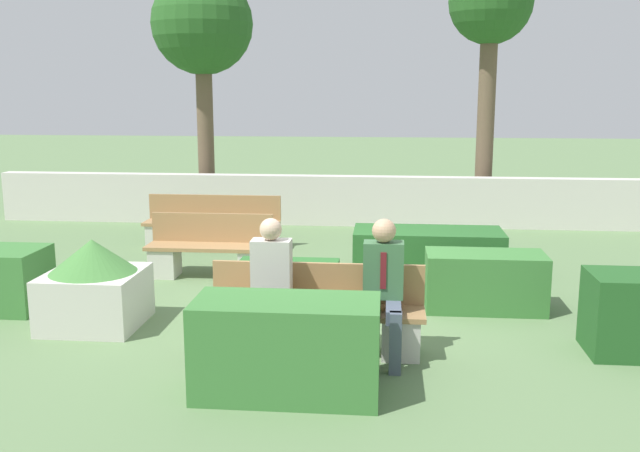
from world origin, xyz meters
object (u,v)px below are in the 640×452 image
at_px(bench_right_side, 210,254).
at_px(tree_leftmost, 202,28).
at_px(tree_center_left, 490,14).
at_px(bench_left_side, 212,228).
at_px(person_seated_man, 383,284).
at_px(bench_front, 316,319).
at_px(person_seated_woman, 270,282).
at_px(planter_corner_left, 94,284).

relative_size(bench_right_side, tree_leftmost, 0.36).
distance_m(bench_right_side, tree_center_left, 7.19).
bearing_deg(bench_left_side, person_seated_man, -49.61).
xyz_separation_m(bench_front, person_seated_woman, (-0.43, -0.14, 0.40)).
bearing_deg(bench_left_side, planter_corner_left, -86.23).
xyz_separation_m(bench_front, person_seated_man, (0.65, -0.14, 0.41)).
xyz_separation_m(bench_right_side, tree_center_left, (4.24, 4.58, 3.57)).
relative_size(person_seated_man, tree_leftmost, 0.28).
relative_size(planter_corner_left, tree_center_left, 0.20).
xyz_separation_m(person_seated_woman, tree_leftmost, (-2.50, 7.44, 2.94)).
distance_m(bench_right_side, planter_corner_left, 2.25).
relative_size(bench_left_side, person_seated_woman, 1.63).
distance_m(bench_left_side, planter_corner_left, 3.84).
bearing_deg(tree_leftmost, person_seated_woman, -71.41).
distance_m(tree_leftmost, tree_center_left, 5.44).
xyz_separation_m(person_seated_woman, planter_corner_left, (-2.03, 0.69, -0.27)).
relative_size(bench_right_side, tree_center_left, 0.35).
height_order(bench_front, tree_leftmost, tree_leftmost).
bearing_deg(person_seated_man, tree_center_left, 75.89).
xyz_separation_m(bench_front, planter_corner_left, (-2.46, 0.55, 0.13)).
distance_m(bench_front, tree_leftmost, 8.54).
distance_m(person_seated_man, planter_corner_left, 3.20).
relative_size(bench_left_side, person_seated_man, 1.61).
height_order(bench_front, bench_right_side, same).
height_order(person_seated_woman, tree_leftmost, tree_leftmost).
bearing_deg(planter_corner_left, tree_center_left, 53.47).
bearing_deg(bench_right_side, tree_leftmost, 116.03).
xyz_separation_m(planter_corner_left, tree_center_left, (4.97, 6.70, 3.43)).
xyz_separation_m(bench_left_side, planter_corner_left, (-0.35, -3.83, 0.13)).
bearing_deg(bench_front, tree_leftmost, 111.87).
bearing_deg(person_seated_man, person_seated_woman, -179.88).
distance_m(planter_corner_left, tree_leftmost, 7.48).
relative_size(person_seated_man, person_seated_woman, 1.01).
height_order(bench_right_side, tree_center_left, tree_center_left).
distance_m(bench_left_side, tree_leftmost, 4.51).
xyz_separation_m(person_seated_man, tree_center_left, (1.86, 7.40, 3.15)).
bearing_deg(bench_right_side, tree_center_left, 58.68).
relative_size(tree_leftmost, tree_center_left, 0.97).
bearing_deg(person_seated_man, tree_leftmost, 115.69).
distance_m(person_seated_man, tree_center_left, 8.25).
height_order(tree_leftmost, tree_center_left, tree_center_left).
bearing_deg(person_seated_woman, bench_left_side, 110.43).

